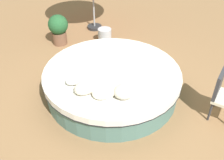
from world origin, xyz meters
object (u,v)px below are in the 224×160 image
Objects in this scene: throw_pillow_0 at (77,78)px; patio_chair at (224,93)px; round_bed at (112,82)px; planter at (58,28)px; side_table at (105,36)px; throw_pillow_1 at (86,87)px; throw_pillow_3 at (125,91)px; throw_pillow_2 at (105,91)px.

throw_pillow_0 is 2.69m from patio_chair.
planter is at bearing -96.92° from round_bed.
throw_pillow_1 is at bearing 44.23° from side_table.
throw_pillow_0 is at bearing 66.80° from planter.
patio_chair reaches higher than round_bed.
throw_pillow_1 reaches higher than round_bed.
throw_pillow_1 is at bearing -59.13° from patio_chair.
throw_pillow_3 reaches higher than throw_pillow_1.
side_table is (-1.63, -2.56, -0.48)m from throw_pillow_3.
patio_chair reaches higher than throw_pillow_2.
throw_pillow_2 is 0.52× the size of patio_chair.
planter reaches higher than throw_pillow_2.
throw_pillow_3 is 1.06× the size of side_table.
throw_pillow_1 is 0.35m from throw_pillow_2.
throw_pillow_1 is 1.09× the size of throw_pillow_3.
patio_chair reaches higher than planter.
throw_pillow_3 reaches higher than throw_pillow_2.
round_bed is 5.48× the size of throw_pillow_2.
throw_pillow_2 is (0.56, 0.47, 0.35)m from round_bed.
patio_chair is at bearing 86.73° from side_table.
throw_pillow_2 is at bearing -47.05° from throw_pillow_3.
patio_chair is 4.47m from planter.
throw_pillow_0 is at bearing -75.53° from throw_pillow_2.
patio_chair is at bearing 132.74° from throw_pillow_0.
round_bed is 0.88m from throw_pillow_1.
side_table is (-0.21, -3.65, -0.36)m from patio_chair.
throw_pillow_0 is 1.13× the size of throw_pillow_3.
side_table is (-0.99, 0.75, -0.27)m from planter.
throw_pillow_3 is at bearing 57.52° from side_table.
throw_pillow_1 is at bearing 68.59° from planter.
planter reaches higher than throw_pillow_3.
throw_pillow_0 is 2.65m from planter.
throw_pillow_2 is at bearing 50.95° from side_table.
throw_pillow_2 reaches higher than side_table.
throw_pillow_3 reaches higher than throw_pillow_0.
throw_pillow_3 is at bearing 132.95° from throw_pillow_2.
round_bed is 3.33× the size of planter.
patio_chair reaches higher than side_table.
throw_pillow_2 is (-0.16, 0.63, -0.01)m from throw_pillow_0.
throw_pillow_0 is at bearing -65.41° from patio_chair.
patio_chair reaches higher than throw_pillow_0.
patio_chair is (-1.42, 1.09, -0.12)m from throw_pillow_3.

